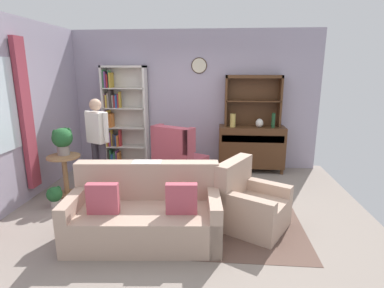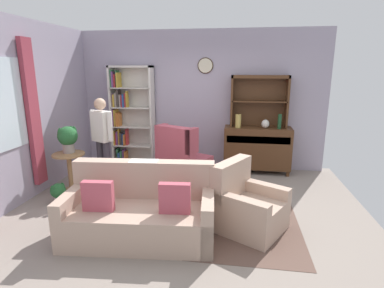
{
  "view_description": "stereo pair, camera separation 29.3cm",
  "coord_description": "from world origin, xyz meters",
  "px_view_note": "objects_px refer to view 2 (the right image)",
  "views": [
    {
      "loc": [
        0.47,
        -4.19,
        2.04
      ],
      "look_at": [
        0.1,
        0.2,
        0.95
      ],
      "focal_mm": 28.55,
      "sensor_mm": 36.0,
      "label": 1
    },
    {
      "loc": [
        0.76,
        -4.16,
        2.04
      ],
      "look_at": [
        0.1,
        0.2,
        0.95
      ],
      "focal_mm": 28.55,
      "sensor_mm": 36.0,
      "label": 2
    }
  ],
  "objects_px": {
    "bottle_wine": "(280,121)",
    "potted_plant_large": "(68,137)",
    "vase_round": "(265,124)",
    "couch_floral": "(141,213)",
    "vase_tall": "(238,121)",
    "sideboard": "(257,148)",
    "bookshelf": "(129,118)",
    "book_stack": "(155,178)",
    "armchair_floral": "(247,208)",
    "coffee_table": "(165,182)",
    "person_reading": "(102,136)",
    "wingback_chair": "(182,160)",
    "potted_plant_small": "(58,192)",
    "plant_stand": "(70,168)",
    "sideboard_hutch": "(259,94)"
  },
  "relations": [
    {
      "from": "person_reading",
      "to": "coffee_table",
      "type": "distance_m",
      "value": 1.49
    },
    {
      "from": "potted_plant_large",
      "to": "person_reading",
      "type": "distance_m",
      "value": 0.55
    },
    {
      "from": "vase_tall",
      "to": "book_stack",
      "type": "bearing_deg",
      "value": -124.61
    },
    {
      "from": "vase_round",
      "to": "book_stack",
      "type": "relative_size",
      "value": 0.77
    },
    {
      "from": "bottle_wine",
      "to": "sideboard",
      "type": "bearing_deg",
      "value": 167.11
    },
    {
      "from": "couch_floral",
      "to": "book_stack",
      "type": "relative_size",
      "value": 8.41
    },
    {
      "from": "person_reading",
      "to": "potted_plant_small",
      "type": "bearing_deg",
      "value": -116.16
    },
    {
      "from": "sideboard",
      "to": "bookshelf",
      "type": "bearing_deg",
      "value": 178.19
    },
    {
      "from": "person_reading",
      "to": "coffee_table",
      "type": "height_order",
      "value": "person_reading"
    },
    {
      "from": "plant_stand",
      "to": "potted_plant_small",
      "type": "distance_m",
      "value": 0.52
    },
    {
      "from": "couch_floral",
      "to": "plant_stand",
      "type": "distance_m",
      "value": 2.02
    },
    {
      "from": "potted_plant_small",
      "to": "armchair_floral",
      "type": "bearing_deg",
      "value": -6.86
    },
    {
      "from": "bookshelf",
      "to": "coffee_table",
      "type": "distance_m",
      "value": 2.3
    },
    {
      "from": "couch_floral",
      "to": "book_stack",
      "type": "bearing_deg",
      "value": 93.58
    },
    {
      "from": "sideboard_hutch",
      "to": "vase_tall",
      "type": "height_order",
      "value": "sideboard_hutch"
    },
    {
      "from": "bottle_wine",
      "to": "armchair_floral",
      "type": "height_order",
      "value": "bottle_wine"
    },
    {
      "from": "vase_tall",
      "to": "coffee_table",
      "type": "bearing_deg",
      "value": -122.75
    },
    {
      "from": "bookshelf",
      "to": "bottle_wine",
      "type": "xyz_separation_m",
      "value": [
        3.06,
        -0.17,
        0.03
      ]
    },
    {
      "from": "vase_round",
      "to": "potted_plant_large",
      "type": "relative_size",
      "value": 0.38
    },
    {
      "from": "bottle_wine",
      "to": "potted_plant_large",
      "type": "relative_size",
      "value": 0.64
    },
    {
      "from": "potted_plant_small",
      "to": "sideboard_hutch",
      "type": "bearing_deg",
      "value": 33.73
    },
    {
      "from": "vase_round",
      "to": "potted_plant_large",
      "type": "bearing_deg",
      "value": -157.4
    },
    {
      "from": "vase_tall",
      "to": "bookshelf",
      "type": "bearing_deg",
      "value": 175.88
    },
    {
      "from": "vase_round",
      "to": "book_stack",
      "type": "height_order",
      "value": "vase_round"
    },
    {
      "from": "book_stack",
      "to": "vase_round",
      "type": "bearing_deg",
      "value": 45.6
    },
    {
      "from": "book_stack",
      "to": "potted_plant_small",
      "type": "bearing_deg",
      "value": -174.85
    },
    {
      "from": "couch_floral",
      "to": "armchair_floral",
      "type": "bearing_deg",
      "value": 16.73
    },
    {
      "from": "person_reading",
      "to": "couch_floral",
      "type": "bearing_deg",
      "value": -53.15
    },
    {
      "from": "couch_floral",
      "to": "potted_plant_large",
      "type": "height_order",
      "value": "potted_plant_large"
    },
    {
      "from": "armchair_floral",
      "to": "book_stack",
      "type": "distance_m",
      "value": 1.45
    },
    {
      "from": "vase_round",
      "to": "potted_plant_small",
      "type": "xyz_separation_m",
      "value": [
        -3.24,
        -1.9,
        -0.82
      ]
    },
    {
      "from": "vase_tall",
      "to": "couch_floral",
      "type": "distance_m",
      "value": 2.96
    },
    {
      "from": "bookshelf",
      "to": "sideboard_hutch",
      "type": "relative_size",
      "value": 1.91
    },
    {
      "from": "potted_plant_small",
      "to": "sideboard",
      "type": "bearing_deg",
      "value": 32.32
    },
    {
      "from": "sideboard",
      "to": "armchair_floral",
      "type": "relative_size",
      "value": 1.24
    },
    {
      "from": "sideboard_hutch",
      "to": "book_stack",
      "type": "height_order",
      "value": "sideboard_hutch"
    },
    {
      "from": "vase_tall",
      "to": "potted_plant_small",
      "type": "xyz_separation_m",
      "value": [
        -2.72,
        -1.89,
        -0.86
      ]
    },
    {
      "from": "vase_tall",
      "to": "plant_stand",
      "type": "relative_size",
      "value": 0.39
    },
    {
      "from": "sideboard_hutch",
      "to": "vase_tall",
      "type": "bearing_deg",
      "value": -154.11
    },
    {
      "from": "wingback_chair",
      "to": "potted_plant_small",
      "type": "bearing_deg",
      "value": -142.85
    },
    {
      "from": "bookshelf",
      "to": "potted_plant_large",
      "type": "distance_m",
      "value": 1.61
    },
    {
      "from": "sideboard",
      "to": "coffee_table",
      "type": "relative_size",
      "value": 1.63
    },
    {
      "from": "sideboard",
      "to": "coffee_table",
      "type": "xyz_separation_m",
      "value": [
        -1.46,
        -1.74,
        -0.16
      ]
    },
    {
      "from": "couch_floral",
      "to": "plant_stand",
      "type": "xyz_separation_m",
      "value": [
        -1.62,
        1.2,
        0.1
      ]
    },
    {
      "from": "vase_round",
      "to": "couch_floral",
      "type": "xyz_separation_m",
      "value": [
        -1.68,
        -2.64,
        -0.69
      ]
    },
    {
      "from": "bottle_wine",
      "to": "plant_stand",
      "type": "distance_m",
      "value": 3.88
    },
    {
      "from": "potted_plant_large",
      "to": "coffee_table",
      "type": "bearing_deg",
      "value": -9.88
    },
    {
      "from": "bottle_wine",
      "to": "person_reading",
      "type": "relative_size",
      "value": 0.18
    },
    {
      "from": "sideboard",
      "to": "wingback_chair",
      "type": "distance_m",
      "value": 1.56
    },
    {
      "from": "armchair_floral",
      "to": "wingback_chair",
      "type": "height_order",
      "value": "wingback_chair"
    }
  ]
}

